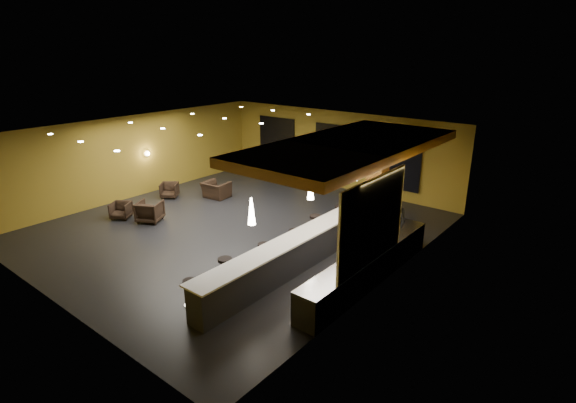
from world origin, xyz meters
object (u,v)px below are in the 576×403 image
Objects in this scene: staff_a at (359,224)px; armchair_c at (169,190)px; armchair_a at (121,210)px; bar_stool_2 at (264,252)px; bar_stool_4 at (315,223)px; prep_counter at (368,267)px; bar_stool_5 at (341,214)px; staff_b at (395,220)px; armchair_d at (216,190)px; bar_stool_3 at (295,239)px; staff_c at (394,222)px; column at (377,177)px; bar_counter at (300,252)px; pendant_2 at (355,170)px; bar_stool_1 at (225,268)px; pendant_1 at (311,188)px; armchair_b at (150,211)px; pendant_0 at (251,211)px; bar_stool_0 at (190,289)px.

staff_a is 8.99m from armchair_c.
armchair_c reaches higher than armchair_a.
bar_stool_4 is (-0.04, 2.68, 0.05)m from bar_stool_2.
prep_counter is 3.84m from bar_stool_5.
armchair_d is (-8.19, -0.37, -0.49)m from staff_b.
bar_stool_5 reaches higher than bar_stool_3.
column is at bearing 131.25° from staff_c.
bar_stool_3 is at bearing -46.35° from armchair_c.
bar_stool_4 is (6.84, 3.14, 0.20)m from armchair_a.
pendant_2 is at bearing 90.00° from bar_counter.
staff_a is 1.95× the size of bar_stool_1.
pendant_1 reaches higher than staff_a.
pendant_2 reaches higher than staff_a.
staff_a is at bearing -74.89° from column.
armchair_b is at bearing -141.97° from column.
pendant_1 is at bearing -76.65° from bar_stool_5.
column is 5.00× the size of pendant_1.
staff_b is (-0.58, 2.77, 0.41)m from prep_counter.
pendant_2 is at bearing 73.92° from bar_stool_3.
staff_c is at bearing -44.98° from column.
pendant_1 is at bearing -121.65° from staff_c.
bar_counter is 7.48× the size of armchair_d.
bar_counter is 7.82m from armchair_a.
armchair_c is at bearing -167.87° from bar_stool_5.
armchair_d is at bearing 42.87° from armchair_a.
bar_stool_2 reaches higher than armchair_d.
pendant_0 reaches higher than staff_a.
column is 8.97m from armchair_c.
bar_stool_4 is at bearing -109.70° from column.
armchair_a is 0.81× the size of armchair_b.
bar_stool_5 is (-0.66, 0.27, -1.80)m from pendant_2.
bar_counter is 3.34m from bar_stool_5.
armchair_d is 1.33× the size of bar_stool_1.
pendant_1 is 3.33m from bar_stool_1.
column is 2.14× the size of staff_c.
bar_stool_2 is at bearing -93.13° from bar_stool_5.
bar_stool_3 is (7.66, -0.99, 0.18)m from armchair_c.
pendant_1 is 0.97× the size of bar_stool_0.
column is 5.00× the size of pendant_2.
bar_stool_5 is (5.96, 3.85, 0.16)m from armchair_b.
prep_counter is 3.83× the size of staff_a.
staff_c reaches higher than armchair_a.
staff_a reaches higher than bar_counter.
bar_stool_3 is at bearing -133.29° from staff_c.
pendant_2 is at bearing 46.00° from bar_stool_4.
armchair_c is (-8.95, -0.75, -0.46)m from staff_a.
armchair_b is at bearing -147.15° from bar_stool_5.
staff_b is 2.09× the size of bar_stool_1.
prep_counter is at bearing -24.06° from armchair_a.
armchair_b is 6.06m from bar_stool_3.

